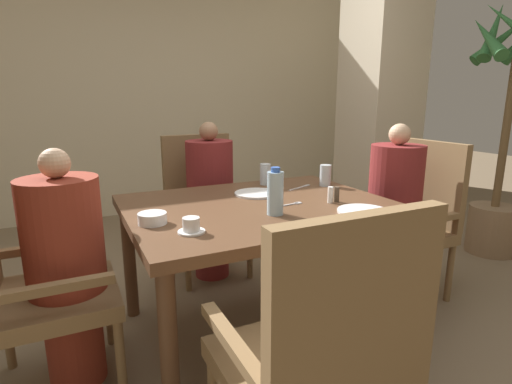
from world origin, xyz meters
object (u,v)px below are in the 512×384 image
object	(u,v)px
diner_in_left_chair	(67,268)
chair_near_corner	(320,355)
chair_far_side	(204,200)
bowl_small	(152,218)
chair_left_side	(27,280)
water_bottle	(275,193)
diner_in_far_chair	(210,199)
glass_tall_mid	(325,175)
plate_main_right	(256,193)
chair_right_side	(411,215)
plate_main_left	(364,211)
diner_in_right_chair	(393,211)
potted_palm	(503,153)
glass_tall_near	(265,174)
teacup_with_saucer	(191,226)

from	to	relation	value
diner_in_left_chair	chair_near_corner	bearing A→B (deg)	-54.97
chair_far_side	bowl_small	xyz separation A→B (m)	(-0.57, -1.03, 0.22)
chair_left_side	water_bottle	size ratio (longest dim) A/B	4.43
diner_in_far_chair	glass_tall_mid	world-z (taller)	diner_in_far_chair
chair_left_side	plate_main_right	world-z (taller)	chair_left_side
chair_right_side	water_bottle	distance (m)	1.16
chair_far_side	chair_near_corner	size ratio (longest dim) A/B	1.00
diner_in_far_chair	plate_main_left	distance (m)	1.21
diner_in_right_chair	plate_main_left	bearing A→B (deg)	-147.06
diner_in_far_chair	plate_main_right	size ratio (longest dim) A/B	4.44
chair_left_side	water_bottle	world-z (taller)	chair_left_side
chair_near_corner	potted_palm	world-z (taller)	potted_palm
diner_in_right_chair	plate_main_left	distance (m)	0.68
chair_left_side	glass_tall_near	xyz separation A→B (m)	(1.31, 0.40, 0.27)
potted_palm	glass_tall_near	xyz separation A→B (m)	(-1.99, 0.21, -0.04)
diner_in_left_chair	chair_near_corner	distance (m)	1.14
diner_in_far_chair	diner_in_right_chair	distance (m)	1.21
teacup_with_saucer	glass_tall_mid	xyz separation A→B (m)	(1.00, 0.49, 0.04)
chair_near_corner	glass_tall_near	xyz separation A→B (m)	(0.50, 1.34, 0.27)
plate_main_left	bowl_small	xyz separation A→B (m)	(-0.94, 0.26, 0.02)
chair_right_side	chair_far_side	bearing A→B (deg)	138.93
potted_palm	plate_main_left	xyz separation A→B (m)	(-1.86, -0.55, -0.10)
diner_in_right_chair	teacup_with_saucer	size ratio (longest dim) A/B	9.93
diner_in_far_chair	chair_near_corner	world-z (taller)	diner_in_far_chair
glass_tall_mid	diner_in_far_chair	bearing A→B (deg)	133.69
chair_near_corner	bowl_small	xyz separation A→B (m)	(-0.30, 0.84, 0.22)
diner_in_left_chair	plate_main_left	size ratio (longest dim) A/B	4.28
chair_left_side	glass_tall_near	world-z (taller)	chair_left_side
diner_in_far_chair	plate_main_left	xyz separation A→B (m)	(0.37, -1.14, 0.16)
diner_in_right_chair	teacup_with_saucer	xyz separation A→B (m)	(-1.37, -0.28, 0.18)
chair_far_side	teacup_with_saucer	xyz separation A→B (m)	(-0.45, -1.22, 0.23)
chair_left_side	glass_tall_mid	world-z (taller)	chair_left_side
chair_right_side	diner_in_right_chair	xyz separation A→B (m)	(-0.15, 0.00, 0.05)
chair_left_side	plate_main_right	size ratio (longest dim) A/B	4.00
plate_main_right	bowl_small	bearing A→B (deg)	-155.70
chair_near_corner	glass_tall_mid	bearing A→B (deg)	54.51
chair_left_side	glass_tall_near	distance (m)	1.39
potted_palm	teacup_with_saucer	distance (m)	2.72
chair_right_side	diner_in_right_chair	distance (m)	0.16
diner_in_right_chair	plate_main_right	world-z (taller)	diner_in_right_chair
chair_right_side	glass_tall_near	xyz separation A→B (m)	(-0.84, 0.40, 0.27)
diner_in_right_chair	plate_main_left	world-z (taller)	diner_in_right_chair
water_bottle	plate_main_left	bearing A→B (deg)	-21.82
teacup_with_saucer	glass_tall_mid	world-z (taller)	glass_tall_mid
chair_right_side	plate_main_right	bearing A→B (deg)	169.34
chair_left_side	diner_in_right_chair	xyz separation A→B (m)	(1.99, 0.00, 0.05)
chair_far_side	diner_in_far_chair	bearing A→B (deg)	-90.00
chair_near_corner	teacup_with_saucer	bearing A→B (deg)	105.87
chair_right_side	glass_tall_near	size ratio (longest dim) A/B	7.58
potted_palm	teacup_with_saucer	world-z (taller)	potted_palm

